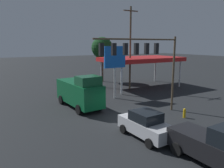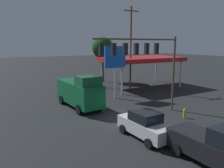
{
  "view_description": "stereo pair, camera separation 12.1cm",
  "coord_description": "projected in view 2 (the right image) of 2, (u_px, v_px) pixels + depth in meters",
  "views": [
    {
      "loc": [
        10.26,
        15.58,
        6.64
      ],
      "look_at": [
        0.0,
        -2.0,
        2.86
      ],
      "focal_mm": 35.0,
      "sensor_mm": 36.0,
      "label": 1
    },
    {
      "loc": [
        10.15,
        15.64,
        6.64
      ],
      "look_at": [
        0.0,
        -2.0,
        2.86
      ],
      "focal_mm": 35.0,
      "sensor_mm": 36.0,
      "label": 2
    }
  ],
  "objects": [
    {
      "name": "gas_station_canopy",
      "position": [
        142.0,
        59.0,
        33.12
      ],
      "size": [
        11.93,
        6.93,
        4.6
      ],
      "color": "red",
      "rests_on": "ground"
    },
    {
      "name": "sedan_waiting",
      "position": [
        145.0,
        125.0,
        15.53
      ],
      "size": [
        2.21,
        4.47,
        1.93
      ],
      "rotation": [
        0.0,
        0.0,
        1.61
      ],
      "color": "silver",
      "rests_on": "ground"
    },
    {
      "name": "price_sign",
      "position": [
        115.0,
        60.0,
        26.04
      ],
      "size": [
        2.82,
        0.27,
        6.34
      ],
      "color": "silver",
      "rests_on": "ground"
    },
    {
      "name": "utility_pole",
      "position": [
        131.0,
        47.0,
        30.98
      ],
      "size": [
        2.4,
        0.26,
        11.69
      ],
      "color": "brown",
      "rests_on": "ground"
    },
    {
      "name": "delivery_truck",
      "position": [
        80.0,
        92.0,
        22.71
      ],
      "size": [
        2.94,
        6.95,
        3.58
      ],
      "rotation": [
        0.0,
        0.0,
        1.64
      ],
      "color": "#0C592D",
      "rests_on": "ground"
    },
    {
      "name": "hatchback_crossing",
      "position": [
        68.0,
        89.0,
        27.44
      ],
      "size": [
        2.11,
        3.88,
        1.97
      ],
      "rotation": [
        0.0,
        0.0,
        1.52
      ],
      "color": "#474C51",
      "rests_on": "ground"
    },
    {
      "name": "traffic_signal_assembly",
      "position": [
        143.0,
        54.0,
        19.25
      ],
      "size": [
        8.81,
        0.43,
        7.3
      ],
      "color": "brown",
      "rests_on": "ground"
    },
    {
      "name": "ground_plane",
      "position": [
        123.0,
        119.0,
        19.52
      ],
      "size": [
        200.0,
        200.0,
        0.0
      ],
      "primitive_type": "plane",
      "color": "black"
    },
    {
      "name": "fire_hydrant",
      "position": [
        184.0,
        113.0,
        19.7
      ],
      "size": [
        0.24,
        0.24,
        0.88
      ],
      "color": "gold",
      "rests_on": "ground"
    },
    {
      "name": "street_tree",
      "position": [
        103.0,
        48.0,
        37.74
      ],
      "size": [
        3.7,
        3.7,
        7.76
      ],
      "color": "#4C331E",
      "rests_on": "ground"
    },
    {
      "name": "pickup_parked",
      "position": [
        216.0,
        147.0,
        11.87
      ],
      "size": [
        2.35,
        5.24,
        2.4
      ],
      "rotation": [
        0.0,
        0.0,
        1.59
      ],
      "color": "black",
      "rests_on": "ground"
    }
  ]
}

